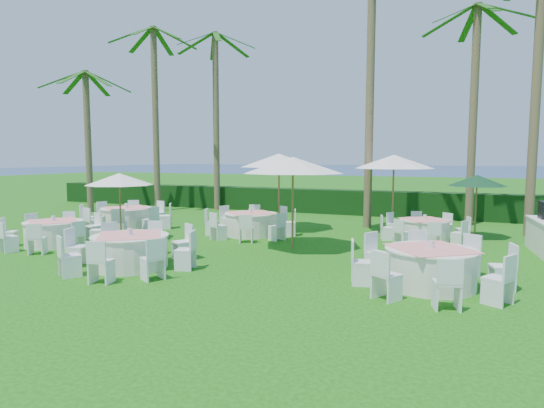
{
  "coord_description": "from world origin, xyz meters",
  "views": [
    {
      "loc": [
        6.38,
        -10.26,
        2.81
      ],
      "look_at": [
        0.7,
        3.35,
        1.3
      ],
      "focal_mm": 30.0,
      "sensor_mm": 36.0,
      "label": 1
    }
  ],
  "objects_px": {
    "banquet_table_c": "(430,267)",
    "umbrella_green": "(477,181)",
    "umbrella_b": "(293,165)",
    "umbrella_a": "(119,179)",
    "banquet_table_a": "(54,232)",
    "banquet_table_f": "(424,229)",
    "banquet_table_b": "(130,250)",
    "banquet_table_d": "(127,218)",
    "banquet_table_e": "(251,223)",
    "umbrella_c": "(279,160)",
    "umbrella_d": "(394,162)"
  },
  "relations": [
    {
      "from": "umbrella_a",
      "to": "umbrella_b",
      "type": "relative_size",
      "value": 0.73
    },
    {
      "from": "banquet_table_c",
      "to": "umbrella_d",
      "type": "relative_size",
      "value": 1.17
    },
    {
      "from": "banquet_table_a",
      "to": "banquet_table_e",
      "type": "xyz_separation_m",
      "value": [
        5.02,
        4.16,
        0.02
      ]
    },
    {
      "from": "banquet_table_d",
      "to": "banquet_table_f",
      "type": "xyz_separation_m",
      "value": [
        11.0,
        1.9,
        -0.07
      ]
    },
    {
      "from": "banquet_table_d",
      "to": "umbrella_a",
      "type": "height_order",
      "value": "umbrella_a"
    },
    {
      "from": "banquet_table_e",
      "to": "umbrella_a",
      "type": "distance_m",
      "value": 4.77
    },
    {
      "from": "umbrella_a",
      "to": "umbrella_green",
      "type": "height_order",
      "value": "umbrella_a"
    },
    {
      "from": "banquet_table_e",
      "to": "banquet_table_f",
      "type": "relative_size",
      "value": 1.12
    },
    {
      "from": "banquet_table_f",
      "to": "umbrella_green",
      "type": "bearing_deg",
      "value": 34.84
    },
    {
      "from": "banquet_table_a",
      "to": "umbrella_b",
      "type": "relative_size",
      "value": 1.0
    },
    {
      "from": "umbrella_d",
      "to": "umbrella_green",
      "type": "xyz_separation_m",
      "value": [
        2.82,
        -0.07,
        -0.64
      ]
    },
    {
      "from": "umbrella_a",
      "to": "umbrella_green",
      "type": "bearing_deg",
      "value": 24.71
    },
    {
      "from": "umbrella_d",
      "to": "umbrella_b",
      "type": "bearing_deg",
      "value": -119.08
    },
    {
      "from": "banquet_table_c",
      "to": "banquet_table_f",
      "type": "bearing_deg",
      "value": 95.36
    },
    {
      "from": "umbrella_b",
      "to": "umbrella_d",
      "type": "bearing_deg",
      "value": 60.92
    },
    {
      "from": "banquet_table_d",
      "to": "umbrella_green",
      "type": "height_order",
      "value": "umbrella_green"
    },
    {
      "from": "banquet_table_c",
      "to": "umbrella_a",
      "type": "bearing_deg",
      "value": 169.88
    },
    {
      "from": "banquet_table_c",
      "to": "umbrella_d",
      "type": "distance_m",
      "value": 7.51
    },
    {
      "from": "banquet_table_a",
      "to": "umbrella_a",
      "type": "xyz_separation_m",
      "value": [
        1.46,
        1.45,
        1.67
      ]
    },
    {
      "from": "banquet_table_e",
      "to": "banquet_table_b",
      "type": "bearing_deg",
      "value": -97.75
    },
    {
      "from": "umbrella_green",
      "to": "banquet_table_b",
      "type": "bearing_deg",
      "value": -136.03
    },
    {
      "from": "banquet_table_c",
      "to": "umbrella_b",
      "type": "relative_size",
      "value": 1.09
    },
    {
      "from": "banquet_table_a",
      "to": "banquet_table_f",
      "type": "distance_m",
      "value": 12.21
    },
    {
      "from": "umbrella_c",
      "to": "umbrella_d",
      "type": "xyz_separation_m",
      "value": [
        4.18,
        0.94,
        -0.04
      ]
    },
    {
      "from": "banquet_table_c",
      "to": "umbrella_a",
      "type": "distance_m",
      "value": 10.31
    },
    {
      "from": "banquet_table_b",
      "to": "banquet_table_e",
      "type": "height_order",
      "value": "banquet_table_b"
    },
    {
      "from": "banquet_table_c",
      "to": "banquet_table_f",
      "type": "xyz_separation_m",
      "value": [
        -0.54,
        5.77,
        -0.07
      ]
    },
    {
      "from": "umbrella_d",
      "to": "umbrella_green",
      "type": "height_order",
      "value": "umbrella_d"
    },
    {
      "from": "banquet_table_c",
      "to": "umbrella_green",
      "type": "relative_size",
      "value": 1.54
    },
    {
      "from": "banquet_table_a",
      "to": "umbrella_c",
      "type": "height_order",
      "value": "umbrella_c"
    },
    {
      "from": "banquet_table_d",
      "to": "umbrella_green",
      "type": "bearing_deg",
      "value": 13.45
    },
    {
      "from": "umbrella_b",
      "to": "umbrella_c",
      "type": "bearing_deg",
      "value": 118.07
    },
    {
      "from": "banquet_table_a",
      "to": "umbrella_green",
      "type": "relative_size",
      "value": 1.41
    },
    {
      "from": "banquet_table_c",
      "to": "umbrella_b",
      "type": "xyz_separation_m",
      "value": [
        -4.16,
        2.66,
        2.13
      ]
    },
    {
      "from": "banquet_table_d",
      "to": "banquet_table_a",
      "type": "bearing_deg",
      "value": -88.94
    },
    {
      "from": "umbrella_a",
      "to": "umbrella_c",
      "type": "distance_m",
      "value": 5.9
    },
    {
      "from": "umbrella_b",
      "to": "umbrella_green",
      "type": "bearing_deg",
      "value": 39.02
    },
    {
      "from": "banquet_table_e",
      "to": "umbrella_green",
      "type": "xyz_separation_m",
      "value": [
        7.5,
        2.38,
        1.59
      ]
    },
    {
      "from": "banquet_table_b",
      "to": "banquet_table_d",
      "type": "relative_size",
      "value": 0.99
    },
    {
      "from": "banquet_table_d",
      "to": "umbrella_b",
      "type": "relative_size",
      "value": 1.09
    },
    {
      "from": "banquet_table_c",
      "to": "umbrella_c",
      "type": "xyz_separation_m",
      "value": [
        -5.95,
        6.02,
        2.25
      ]
    },
    {
      "from": "banquet_table_b",
      "to": "banquet_table_f",
      "type": "xyz_separation_m",
      "value": [
        6.67,
        6.86,
        -0.06
      ]
    },
    {
      "from": "banquet_table_b",
      "to": "banquet_table_c",
      "type": "relative_size",
      "value": 0.99
    },
    {
      "from": "banquet_table_a",
      "to": "umbrella_d",
      "type": "height_order",
      "value": "umbrella_d"
    },
    {
      "from": "banquet_table_a",
      "to": "banquet_table_e",
      "type": "height_order",
      "value": "banquet_table_e"
    },
    {
      "from": "banquet_table_f",
      "to": "umbrella_d",
      "type": "xyz_separation_m",
      "value": [
        -1.23,
        1.18,
        2.28
      ]
    },
    {
      "from": "banquet_table_b",
      "to": "umbrella_green",
      "type": "xyz_separation_m",
      "value": [
        8.26,
        7.97,
        1.57
      ]
    },
    {
      "from": "banquet_table_a",
      "to": "banquet_table_b",
      "type": "relative_size",
      "value": 0.93
    },
    {
      "from": "banquet_table_b",
      "to": "umbrella_b",
      "type": "height_order",
      "value": "umbrella_b"
    },
    {
      "from": "umbrella_c",
      "to": "banquet_table_c",
      "type": "bearing_deg",
      "value": -45.31
    }
  ]
}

